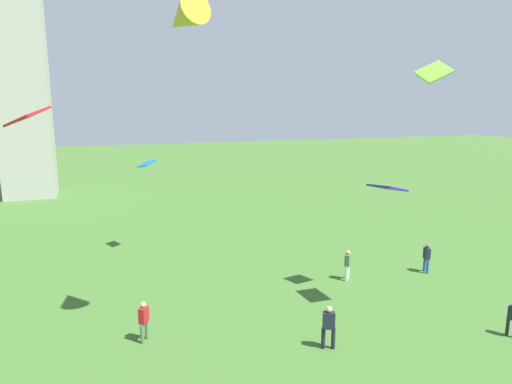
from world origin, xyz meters
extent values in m
cylinder|color=#1E2333|center=(9.11, 11.79, 0.38)|extent=(0.14, 0.14, 0.76)
cylinder|color=silver|center=(6.12, 19.80, 0.42)|extent=(0.16, 0.16, 0.84)
cylinder|color=silver|center=(5.84, 19.53, 0.42)|extent=(0.16, 0.16, 0.84)
cube|color=#51754C|center=(5.98, 19.67, 1.17)|extent=(0.51, 0.50, 0.67)
sphere|color=#D8AD84|center=(5.98, 19.67, 1.63)|extent=(0.25, 0.25, 0.25)
cylinder|color=#51754C|center=(-5.57, 16.89, 0.42)|extent=(0.16, 0.16, 0.84)
cylinder|color=#51754C|center=(-5.79, 16.57, 0.42)|extent=(0.16, 0.16, 0.84)
cube|color=red|center=(-5.68, 16.73, 1.18)|extent=(0.48, 0.53, 0.67)
sphere|color=#D8AD84|center=(-5.68, 16.73, 1.63)|extent=(0.25, 0.25, 0.25)
cylinder|color=#235693|center=(10.97, 18.86, 0.42)|extent=(0.16, 0.16, 0.84)
cylinder|color=#235693|center=(11.07, 19.23, 0.42)|extent=(0.16, 0.16, 0.84)
cube|color=#1E2333|center=(11.02, 19.05, 1.17)|extent=(0.37, 0.51, 0.67)
sphere|color=brown|center=(11.02, 19.05, 1.63)|extent=(0.25, 0.25, 0.25)
cylinder|color=#1E2333|center=(1.48, 13.43, 0.44)|extent=(0.17, 0.17, 0.88)
cylinder|color=#1E2333|center=(1.10, 13.59, 0.44)|extent=(0.17, 0.17, 0.88)
cube|color=#1E2333|center=(1.29, 13.51, 1.23)|extent=(0.55, 0.44, 0.70)
sphere|color=#D8AD84|center=(1.29, 13.51, 1.71)|extent=(0.26, 0.26, 0.26)
cube|color=red|center=(-9.40, 17.21, 9.38)|extent=(1.74, 1.90, 0.80)
cube|color=blue|center=(-3.86, 28.85, 6.04)|extent=(1.28, 1.55, 0.59)
cone|color=gold|center=(-3.64, 16.66, 13.07)|extent=(1.95, 2.44, 1.75)
cube|color=#341CB7|center=(5.52, 15.86, 6.02)|extent=(1.26, 1.71, 0.48)
cube|color=#65DA28|center=(7.79, 15.90, 11.31)|extent=(1.59, 0.92, 1.15)
camera|label=1|loc=(-7.31, -1.19, 9.73)|focal=31.38mm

